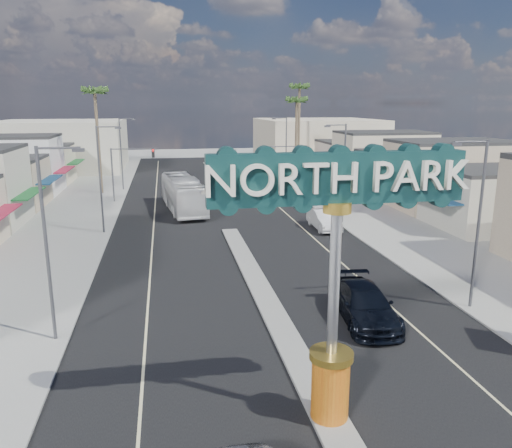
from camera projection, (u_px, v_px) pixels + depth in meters
name	position (u px, v px, depth m)	size (l,w,h in m)	color
ground	(228.00, 228.00, 44.17)	(160.00, 160.00, 0.00)	gray
road	(228.00, 228.00, 44.17)	(20.00, 120.00, 0.01)	black
median_island	(263.00, 293.00, 28.85)	(1.30, 30.00, 0.16)	gray
sidewalk_left	(62.00, 235.00, 41.71)	(8.00, 120.00, 0.12)	gray
sidewalk_right	(377.00, 221.00, 46.60)	(8.00, 120.00, 0.12)	gray
storefront_row_right	(412.00, 169.00, 60.08)	(12.00, 42.00, 6.00)	#B7B29E
backdrop_far_left	(61.00, 145.00, 82.41)	(20.00, 20.00, 8.00)	#B7B29E
backdrop_far_right	(317.00, 142.00, 90.09)	(20.00, 20.00, 8.00)	beige
gateway_sign	(335.00, 258.00, 15.98)	(8.20, 1.50, 9.15)	#D14810
traffic_signal_left	(129.00, 164.00, 54.94)	(5.09, 0.45, 6.00)	#47474C
traffic_signal_right	(291.00, 160.00, 58.15)	(5.09, 0.45, 6.00)	#47474C
streetlight_l_near	(49.00, 235.00, 22.03)	(2.03, 0.22, 9.00)	#47474C
streetlight_l_mid	(102.00, 174.00, 41.15)	(2.03, 0.22, 9.00)	#47474C
streetlight_l_far	(122.00, 150.00, 62.19)	(2.03, 0.22, 9.00)	#47474C
streetlight_r_near	(476.00, 217.00, 25.68)	(2.03, 0.22, 9.00)	#47474C
streetlight_r_mid	(342.00, 168.00, 44.80)	(2.03, 0.22, 9.00)	#47474C
streetlight_r_far	(285.00, 148.00, 65.83)	(2.03, 0.22, 9.00)	#47474C
palm_left_far	(95.00, 97.00, 58.31)	(2.60, 2.60, 13.10)	brown
palm_right_mid	(297.00, 104.00, 68.80)	(2.60, 2.60, 12.10)	brown
palm_right_far	(300.00, 92.00, 74.47)	(2.60, 2.60, 14.10)	brown
suv_right	(365.00, 304.00, 25.16)	(2.48, 6.10, 1.77)	black
car_parked_right	(324.00, 220.00, 43.67)	(1.79, 5.15, 1.70)	silver
city_bus	(183.00, 194.00, 51.04)	(2.93, 12.51, 3.48)	silver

